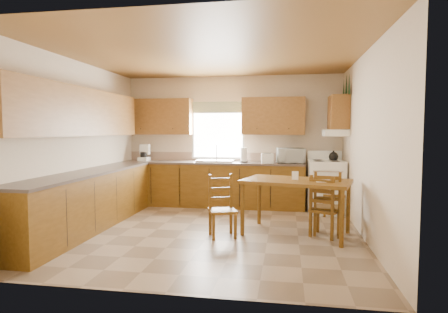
% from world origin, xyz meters
% --- Properties ---
extents(floor, '(4.50, 4.50, 0.00)m').
position_xyz_m(floor, '(0.00, 0.00, 0.00)').
color(floor, '#856E53').
rests_on(floor, ground).
extents(ceiling, '(4.50, 4.50, 0.00)m').
position_xyz_m(ceiling, '(0.00, 0.00, 2.70)').
color(ceiling, olive).
rests_on(ceiling, floor).
extents(wall_left, '(4.50, 4.50, 0.00)m').
position_xyz_m(wall_left, '(-2.25, 0.00, 1.35)').
color(wall_left, beige).
rests_on(wall_left, floor).
extents(wall_right, '(4.50, 4.50, 0.00)m').
position_xyz_m(wall_right, '(2.25, 0.00, 1.35)').
color(wall_right, beige).
rests_on(wall_right, floor).
extents(wall_back, '(4.50, 4.50, 0.00)m').
position_xyz_m(wall_back, '(0.00, 2.25, 1.35)').
color(wall_back, beige).
rests_on(wall_back, floor).
extents(wall_front, '(4.50, 4.50, 0.00)m').
position_xyz_m(wall_front, '(0.00, -2.25, 1.35)').
color(wall_front, beige).
rests_on(wall_front, floor).
extents(lower_cab_back, '(3.75, 0.60, 0.88)m').
position_xyz_m(lower_cab_back, '(-0.38, 1.95, 0.44)').
color(lower_cab_back, brown).
rests_on(lower_cab_back, floor).
extents(lower_cab_left, '(0.60, 3.60, 0.88)m').
position_xyz_m(lower_cab_left, '(-1.95, -0.15, 0.44)').
color(lower_cab_left, brown).
rests_on(lower_cab_left, floor).
extents(counter_back, '(3.75, 0.63, 0.04)m').
position_xyz_m(counter_back, '(-0.38, 1.95, 0.90)').
color(counter_back, '#4C3F39').
rests_on(counter_back, lower_cab_back).
extents(counter_left, '(0.63, 3.60, 0.04)m').
position_xyz_m(counter_left, '(-1.95, -0.15, 0.90)').
color(counter_left, '#4C3F39').
rests_on(counter_left, lower_cab_left).
extents(backsplash, '(3.75, 0.01, 0.18)m').
position_xyz_m(backsplash, '(-0.38, 2.24, 1.01)').
color(backsplash, gray).
rests_on(backsplash, counter_back).
extents(upper_cab_back_left, '(1.41, 0.33, 0.75)m').
position_xyz_m(upper_cab_back_left, '(-1.55, 2.08, 1.85)').
color(upper_cab_back_left, brown).
rests_on(upper_cab_back_left, wall_back).
extents(upper_cab_back_right, '(1.25, 0.33, 0.75)m').
position_xyz_m(upper_cab_back_right, '(0.86, 2.08, 1.85)').
color(upper_cab_back_right, brown).
rests_on(upper_cab_back_right, wall_back).
extents(upper_cab_left, '(0.33, 3.60, 0.75)m').
position_xyz_m(upper_cab_left, '(-2.08, -0.15, 1.85)').
color(upper_cab_left, brown).
rests_on(upper_cab_left, wall_left).
extents(upper_cab_stove, '(0.33, 0.62, 0.62)m').
position_xyz_m(upper_cab_stove, '(2.08, 1.65, 1.90)').
color(upper_cab_stove, brown).
rests_on(upper_cab_stove, wall_right).
extents(range_hood, '(0.44, 0.62, 0.12)m').
position_xyz_m(range_hood, '(2.03, 1.65, 1.52)').
color(range_hood, white).
rests_on(range_hood, wall_right).
extents(window_frame, '(1.13, 0.02, 1.18)m').
position_xyz_m(window_frame, '(-0.30, 2.22, 1.55)').
color(window_frame, white).
rests_on(window_frame, wall_back).
extents(window_pane, '(1.05, 0.01, 1.10)m').
position_xyz_m(window_pane, '(-0.30, 2.21, 1.55)').
color(window_pane, white).
rests_on(window_pane, wall_back).
extents(window_valance, '(1.19, 0.01, 0.24)m').
position_xyz_m(window_valance, '(-0.30, 2.19, 2.05)').
color(window_valance, '#486434').
rests_on(window_valance, wall_back).
extents(sink_basin, '(0.75, 0.45, 0.04)m').
position_xyz_m(sink_basin, '(-0.30, 1.95, 0.94)').
color(sink_basin, silver).
rests_on(sink_basin, counter_back).
extents(pine_decal_a, '(0.22, 0.22, 0.36)m').
position_xyz_m(pine_decal_a, '(2.21, 1.33, 2.38)').
color(pine_decal_a, '#13311A').
rests_on(pine_decal_a, wall_right).
extents(pine_decal_b, '(0.22, 0.22, 0.36)m').
position_xyz_m(pine_decal_b, '(2.21, 1.65, 2.42)').
color(pine_decal_b, '#13311A').
rests_on(pine_decal_b, wall_right).
extents(pine_decal_c, '(0.22, 0.22, 0.36)m').
position_xyz_m(pine_decal_c, '(2.21, 1.97, 2.38)').
color(pine_decal_c, '#13311A').
rests_on(pine_decal_c, wall_right).
extents(stove, '(0.67, 0.70, 0.98)m').
position_xyz_m(stove, '(1.88, 1.69, 0.49)').
color(stove, white).
rests_on(stove, floor).
extents(coffeemaker, '(0.18, 0.21, 0.30)m').
position_xyz_m(coffeemaker, '(-1.86, 1.98, 1.07)').
color(coffeemaker, white).
rests_on(coffeemaker, counter_back).
extents(paper_towel, '(0.17, 0.17, 0.30)m').
position_xyz_m(paper_towel, '(0.28, 1.93, 1.07)').
color(paper_towel, white).
rests_on(paper_towel, counter_back).
extents(toaster, '(0.25, 0.18, 0.19)m').
position_xyz_m(toaster, '(0.76, 1.86, 1.01)').
color(toaster, white).
rests_on(toaster, counter_back).
extents(microwave, '(0.54, 0.43, 0.30)m').
position_xyz_m(microwave, '(1.22, 1.95, 1.07)').
color(microwave, white).
rests_on(microwave, counter_back).
extents(dining_table, '(1.72, 1.25, 0.83)m').
position_xyz_m(dining_table, '(1.28, 0.08, 0.41)').
color(dining_table, brown).
rests_on(dining_table, floor).
extents(chair_near_left, '(0.46, 0.44, 0.96)m').
position_xyz_m(chair_near_left, '(1.75, 0.14, 0.48)').
color(chair_near_left, brown).
rests_on(chair_near_left, floor).
extents(chair_near_right, '(0.50, 0.49, 0.91)m').
position_xyz_m(chair_near_right, '(1.71, 0.04, 0.45)').
color(chair_near_right, brown).
rests_on(chair_near_right, floor).
extents(chair_far_left, '(0.48, 0.47, 0.90)m').
position_xyz_m(chair_far_left, '(0.22, -0.24, 0.45)').
color(chair_far_left, brown).
rests_on(chair_far_left, floor).
extents(chair_far_right, '(0.39, 0.37, 0.91)m').
position_xyz_m(chair_far_right, '(1.99, 1.46, 0.46)').
color(chair_far_right, brown).
rests_on(chair_far_right, floor).
extents(table_paper, '(0.23, 0.30, 0.00)m').
position_xyz_m(table_paper, '(1.67, 0.01, 0.83)').
color(table_paper, white).
rests_on(table_paper, dining_table).
extents(table_card, '(0.10, 0.04, 0.13)m').
position_xyz_m(table_card, '(1.27, 0.09, 0.89)').
color(table_card, white).
rests_on(table_card, dining_table).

